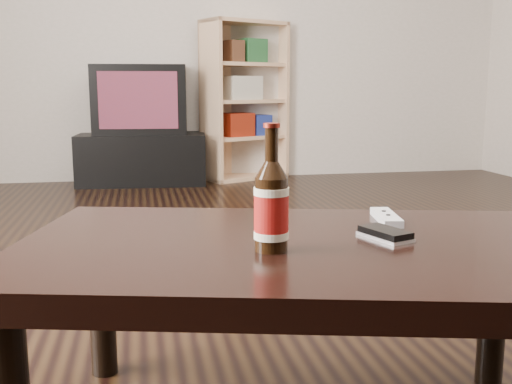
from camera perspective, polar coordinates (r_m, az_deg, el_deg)
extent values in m
cube|color=black|center=(2.09, 4.55, -11.02)|extent=(5.00, 6.00, 0.01)
cube|color=#B7AF9F|center=(4.95, -4.99, 17.04)|extent=(5.00, 0.02, 2.70)
cube|color=black|center=(4.71, -10.76, 3.15)|extent=(1.00, 0.56, 0.38)
cube|color=black|center=(4.68, -10.94, 8.63)|extent=(0.72, 0.49, 0.52)
cube|color=red|center=(4.47, -11.16, 8.57)|extent=(0.57, 0.05, 0.41)
cube|color=tan|center=(4.68, -4.35, 8.56)|extent=(0.16, 0.29, 1.25)
cube|color=tan|center=(5.05, 1.96, 8.69)|extent=(0.16, 0.29, 1.25)
cube|color=tan|center=(4.88, -1.10, 15.83)|extent=(0.74, 0.56, 0.03)
cube|color=tan|center=(4.91, -1.05, 1.50)|extent=(0.74, 0.56, 0.03)
cube|color=tan|center=(4.97, -2.00, 8.67)|extent=(0.62, 0.31, 1.25)
cube|color=tan|center=(4.87, -1.06, 5.25)|extent=(0.68, 0.51, 0.03)
cube|color=tan|center=(4.86, -1.07, 8.64)|extent=(0.68, 0.51, 0.03)
cube|color=tan|center=(4.86, -1.08, 12.05)|extent=(0.68, 0.51, 0.03)
cube|color=maroon|center=(4.80, -1.88, 6.44)|extent=(0.29, 0.27, 0.18)
cube|color=navy|center=(4.92, 0.17, 6.42)|extent=(0.22, 0.24, 0.16)
cube|color=beige|center=(4.81, -1.42, 9.89)|extent=(0.34, 0.30, 0.18)
cube|color=#22582B|center=(4.88, -0.48, 13.29)|extent=(0.26, 0.26, 0.18)
cube|color=#4C2C1B|center=(4.77, -2.31, 13.23)|extent=(0.19, 0.22, 0.16)
cube|color=black|center=(1.24, 3.90, -6.03)|extent=(1.28, 0.93, 0.06)
cylinder|color=black|center=(1.63, -14.47, -10.38)|extent=(0.08, 0.08, 0.37)
cylinder|color=black|center=(1.64, 21.64, -10.61)|extent=(0.08, 0.08, 0.37)
cylinder|color=black|center=(1.15, 1.47, -2.16)|extent=(0.08, 0.08, 0.14)
cylinder|color=maroon|center=(1.15, 1.47, -2.02)|extent=(0.08, 0.08, 0.09)
cylinder|color=beige|center=(1.14, 1.48, 0.09)|extent=(0.08, 0.08, 0.01)
cylinder|color=beige|center=(1.16, 1.46, -4.09)|extent=(0.08, 0.08, 0.01)
cone|color=black|center=(1.14, 1.49, 2.15)|extent=(0.08, 0.08, 0.03)
cylinder|color=black|center=(1.13, 1.50, 4.55)|extent=(0.03, 0.03, 0.06)
cylinder|color=maroon|center=(1.13, 1.51, 6.37)|extent=(0.04, 0.04, 0.01)
cube|color=silver|center=(1.29, 12.19, -4.18)|extent=(0.10, 0.13, 0.01)
cube|color=black|center=(1.29, 12.20, -3.82)|extent=(0.09, 0.12, 0.02)
cylinder|color=silver|center=(1.26, 13.25, -3.82)|extent=(0.03, 0.03, 0.00)
cube|color=silver|center=(1.45, 12.30, -2.37)|extent=(0.07, 0.16, 0.02)
cylinder|color=black|center=(1.47, 12.08, -1.78)|extent=(0.01, 0.01, 0.00)
cylinder|color=black|center=(1.43, 12.48, -2.14)|extent=(0.01, 0.01, 0.00)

